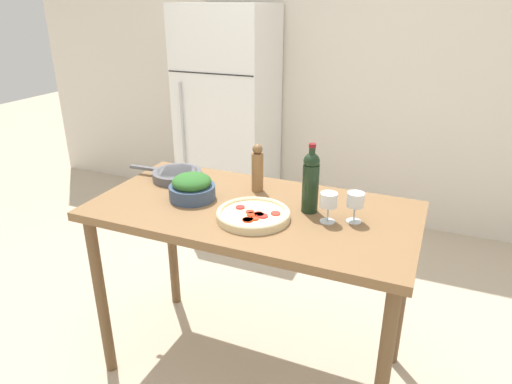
# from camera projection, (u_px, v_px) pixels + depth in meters

# --- Properties ---
(ground_plane) EXTENTS (14.00, 14.00, 0.00)m
(ground_plane) POSITION_uv_depth(u_px,v_px,m) (253.00, 364.00, 2.46)
(ground_plane) COLOR #BCAD93
(wall_back) EXTENTS (6.40, 0.06, 2.60)m
(wall_back) POSITION_uv_depth(u_px,v_px,m) (353.00, 68.00, 3.70)
(wall_back) COLOR silver
(wall_back) RESTS_ON ground_plane
(refrigerator) EXTENTS (0.75, 0.64, 1.79)m
(refrigerator) POSITION_uv_depth(u_px,v_px,m) (228.00, 116.00, 3.90)
(refrigerator) COLOR white
(refrigerator) RESTS_ON ground_plane
(prep_counter) EXTENTS (1.49, 0.76, 0.93)m
(prep_counter) POSITION_uv_depth(u_px,v_px,m) (253.00, 229.00, 2.14)
(prep_counter) COLOR brown
(prep_counter) RESTS_ON ground_plane
(wine_bottle) EXTENTS (0.07, 0.07, 0.32)m
(wine_bottle) POSITION_uv_depth(u_px,v_px,m) (311.00, 181.00, 2.00)
(wine_bottle) COLOR black
(wine_bottle) RESTS_ON prep_counter
(wine_glass_near) EXTENTS (0.07, 0.07, 0.13)m
(wine_glass_near) POSITION_uv_depth(u_px,v_px,m) (329.00, 202.00, 1.92)
(wine_glass_near) COLOR silver
(wine_glass_near) RESTS_ON prep_counter
(wine_glass_far) EXTENTS (0.07, 0.07, 0.13)m
(wine_glass_far) POSITION_uv_depth(u_px,v_px,m) (355.00, 201.00, 1.92)
(wine_glass_far) COLOR silver
(wine_glass_far) RESTS_ON prep_counter
(pepper_mill) EXTENTS (0.06, 0.06, 0.24)m
(pepper_mill) POSITION_uv_depth(u_px,v_px,m) (257.00, 169.00, 2.23)
(pepper_mill) COLOR olive
(pepper_mill) RESTS_ON prep_counter
(salad_bowl) EXTENTS (0.22, 0.22, 0.13)m
(salad_bowl) POSITION_uv_depth(u_px,v_px,m) (192.00, 187.00, 2.16)
(salad_bowl) COLOR #384C6B
(salad_bowl) RESTS_ON prep_counter
(homemade_pizza) EXTENTS (0.32, 0.32, 0.04)m
(homemade_pizza) POSITION_uv_depth(u_px,v_px,m) (253.00, 215.00, 1.97)
(homemade_pizza) COLOR beige
(homemade_pizza) RESTS_ON prep_counter
(cast_iron_skillet) EXTENTS (0.42, 0.26, 0.05)m
(cast_iron_skillet) POSITION_uv_depth(u_px,v_px,m) (177.00, 175.00, 2.41)
(cast_iron_skillet) COLOR #56565B
(cast_iron_skillet) RESTS_ON prep_counter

